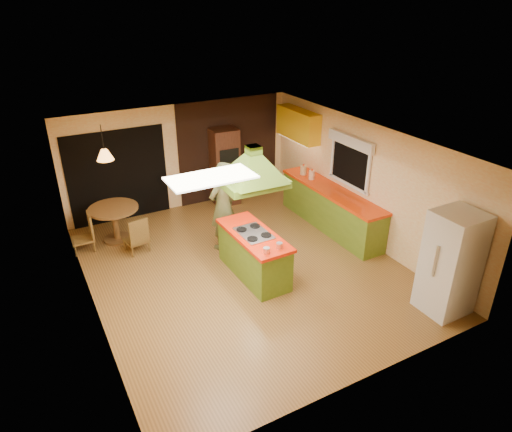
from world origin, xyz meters
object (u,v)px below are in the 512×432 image
kitchen_island (254,254)px  canister_large (312,175)px  wall_oven (225,167)px  refrigerator (451,263)px  dining_table (114,217)px  man (223,206)px

kitchen_island → canister_large: bearing=32.6°
wall_oven → refrigerator: bearing=-73.1°
kitchen_island → dining_table: kitchen_island is taller
refrigerator → wall_oven: size_ratio=0.94×
kitchen_island → refrigerator: 3.34m
dining_table → kitchen_island: bearing=-52.8°
man → wall_oven: bearing=-135.2°
kitchen_island → refrigerator: (2.28, -2.39, 0.44)m
man → dining_table: bearing=-54.5°
man → dining_table: (-1.88, 1.33, -0.39)m
man → refrigerator: size_ratio=1.04×
man → refrigerator: 4.30m
kitchen_island → wall_oven: wall_oven is taller
refrigerator → man: bearing=122.7°
refrigerator → canister_large: 3.97m
wall_oven → dining_table: wall_oven is taller
kitchen_island → refrigerator: refrigerator is taller
man → canister_large: (2.39, 0.36, 0.10)m
wall_oven → canister_large: (1.42, -1.64, 0.08)m
kitchen_island → dining_table: (-1.93, 2.54, 0.10)m
wall_oven → canister_large: size_ratio=9.15×
man → canister_large: 2.42m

